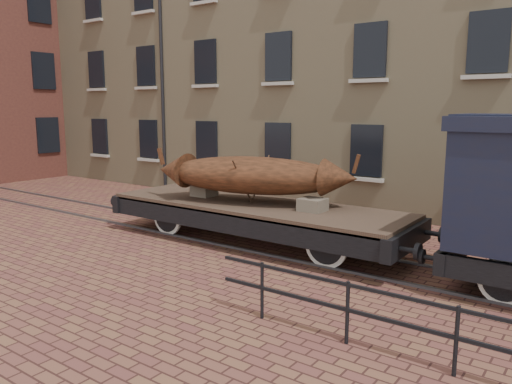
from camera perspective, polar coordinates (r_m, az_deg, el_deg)
The scene contains 5 objects.
ground at distance 13.47m, azimuth -0.37°, elevation -5.86°, with size 90.00×90.00×0.00m, color brown.
warehouse_cream at distance 21.25m, azimuth 23.99°, elevation 18.06°, with size 40.00×10.19×14.00m.
rail_track at distance 13.47m, azimuth -0.37°, elevation -5.73°, with size 30.00×1.52×0.06m.
flatcar_wagon at distance 13.24m, azimuth -0.22°, elevation -2.21°, with size 9.37×2.54×1.42m.
iron_boat at distance 13.12m, azimuth -0.50°, elevation 1.95°, with size 5.58×2.81×1.39m.
Camera 1 is at (7.71, -10.45, 3.60)m, focal length 35.00 mm.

